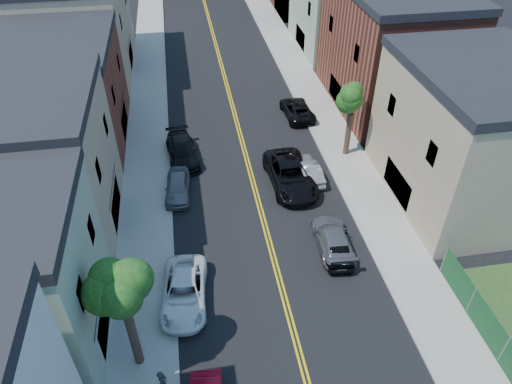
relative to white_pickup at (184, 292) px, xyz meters
name	(u,v)px	position (x,y,z in m)	size (l,w,h in m)	color
sidewalk_left	(147,110)	(-2.40, 22.54, -0.65)	(3.20, 100.00, 0.15)	gray
sidewalk_right	(313,97)	(13.40, 22.54, -0.65)	(3.20, 100.00, 0.15)	gray
curb_left	(166,108)	(-0.65, 22.54, -0.65)	(0.30, 100.00, 0.15)	gray
curb_right	(295,98)	(11.65, 22.54, -0.65)	(0.30, 100.00, 0.15)	gray
bldg_left_tan_near	(30,172)	(-8.50, 7.54, 3.77)	(9.00, 10.00, 9.00)	#998466
bldg_left_brick	(60,96)	(-8.50, 18.54, 3.27)	(9.00, 12.00, 8.00)	brown
bldg_left_tan_far	(80,26)	(-8.50, 32.54, 4.02)	(9.00, 16.00, 9.50)	#998466
bldg_right_tan	(470,139)	(19.50, 6.54, 3.77)	(9.00, 12.00, 9.00)	#998466
bldg_right_brick	(390,51)	(19.50, 20.54, 4.27)	(9.00, 14.00, 10.00)	brown
bldg_right_palegrn	(340,10)	(19.50, 34.54, 3.52)	(9.00, 12.00, 8.50)	gray
tree_left_mid	(116,272)	(-2.38, -3.45, 5.85)	(5.20, 5.20, 9.29)	#3A2B1D
tree_right_far	(355,88)	(13.42, 12.55, 5.03)	(4.40, 4.40, 8.03)	#3A2B1D
white_pickup	(184,292)	(0.00, 0.00, 0.00)	(2.42, 5.25, 1.46)	white
grey_car_left	(178,187)	(0.00, 9.59, -0.01)	(1.69, 4.21, 1.43)	slate
black_car_left	(182,151)	(0.52, 14.01, 0.04)	(2.17, 5.33, 1.55)	black
grey_car_right	(333,239)	(9.30, 2.61, -0.01)	(2.01, 4.94, 1.43)	#585960
black_car_right	(335,243)	(9.31, 2.28, 0.02)	(1.78, 4.42, 1.51)	black
silver_car_right	(307,170)	(9.58, 10.05, -0.04)	(1.46, 4.19, 1.38)	#979A9E
dark_car_right_far	(297,109)	(11.00, 19.24, -0.04)	(2.29, 4.97, 1.38)	black
black_suv_lane	(290,175)	(8.13, 9.40, 0.16)	(2.94, 6.37, 1.77)	black
pedestrian_left	(163,383)	(-1.20, -5.35, 0.25)	(0.61, 0.40, 1.67)	#222229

